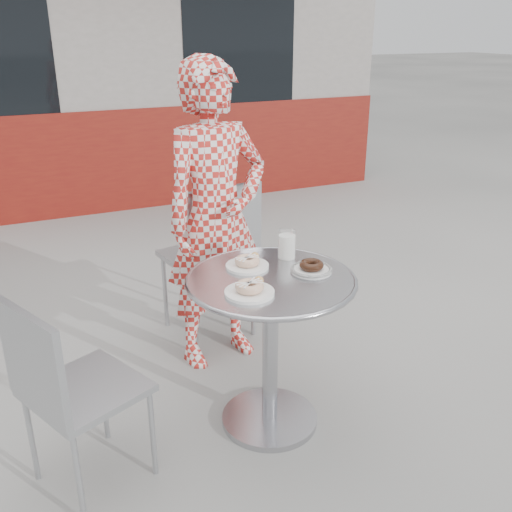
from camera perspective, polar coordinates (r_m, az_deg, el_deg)
name	(u,v)px	position (r m, az deg, el deg)	size (l,w,h in m)	color
ground	(267,418)	(2.84, 1.07, -15.89)	(60.00, 60.00, 0.00)	gray
storefront	(70,48)	(7.64, -18.10, 19.13)	(6.02, 4.55, 3.00)	gray
bistro_table	(271,316)	(2.52, 1.47, -5.97)	(0.74, 0.74, 0.75)	silver
chair_far	(209,287)	(3.42, -4.69, -3.13)	(0.52, 0.53, 0.96)	#A8ABB0
chair_left	(88,427)	(2.47, -16.45, -16.05)	(0.53, 0.53, 0.84)	#A8ABB0
seated_person	(216,218)	(2.99, -4.00, 3.77)	(0.59, 0.39, 1.62)	red
plate_far	(248,263)	(2.53, -0.84, -0.69)	(0.19, 0.19, 0.05)	white
plate_near	(250,289)	(2.28, -0.61, -3.30)	(0.20, 0.20, 0.05)	white
plate_checker	(311,268)	(2.50, 5.56, -1.21)	(0.18, 0.18, 0.05)	white
milk_cup	(287,245)	(2.62, 3.10, 1.09)	(0.08, 0.08, 0.13)	white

